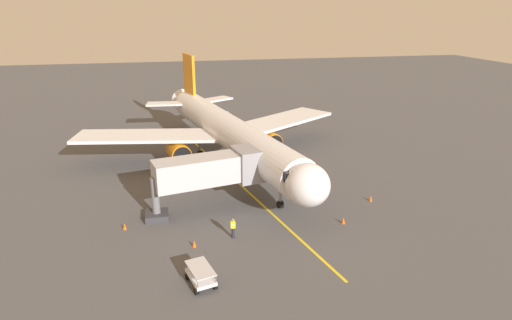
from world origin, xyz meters
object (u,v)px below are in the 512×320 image
ground_crew_marshaller (233,228)px  box_truck_portside (224,123)px  airplane (227,131)px  safety_cone_wing_starboard (371,198)px  jet_bridge (216,170)px  safety_cone_nose_left (194,244)px  safety_cone_wing_port (343,220)px  baggage_cart_near_nose (201,276)px  safety_cone_nose_right (125,226)px

ground_crew_marshaller → box_truck_portside: box_truck_portside is taller
airplane → safety_cone_wing_starboard: bearing=130.6°
ground_crew_marshaller → box_truck_portside: 32.63m
jet_bridge → ground_crew_marshaller: size_ratio=6.73×
box_truck_portside → safety_cone_nose_left: size_ratio=8.56×
safety_cone_wing_port → safety_cone_wing_starboard: (-4.44, -3.81, 0.00)m
airplane → baggage_cart_near_nose: airplane is taller
ground_crew_marshaller → safety_cone_nose_right: bearing=-20.8°
safety_cone_wing_starboard → safety_cone_wing_port: bearing=40.7°
ground_crew_marshaller → safety_cone_wing_port: bearing=-177.4°
airplane → jet_bridge: (2.87, 12.16, -0.24)m
box_truck_portside → safety_cone_wing_port: size_ratio=8.56×
jet_bridge → safety_cone_wing_port: bearing=151.9°
ground_crew_marshaller → safety_cone_nose_left: 3.37m
jet_bridge → airplane: bearing=-103.3°
baggage_cart_near_nose → box_truck_portside: bearing=-100.7°
jet_bridge → baggage_cart_near_nose: size_ratio=4.01×
ground_crew_marshaller → safety_cone_nose_right: (8.74, -3.32, -0.61)m
safety_cone_wing_starboard → baggage_cart_near_nose: bearing=30.1°
box_truck_portside → safety_cone_wing_starboard: (-10.17, 28.12, -1.11)m
safety_cone_nose_left → safety_cone_nose_right: 6.89m
safety_cone_nose_right → ground_crew_marshaller: bearing=159.2°
baggage_cart_near_nose → safety_cone_wing_starboard: size_ratio=5.21×
safety_cone_nose_left → safety_cone_nose_right: bearing=-36.7°
jet_bridge → safety_cone_nose_left: 8.05m
box_truck_portside → baggage_cart_near_nose: bearing=79.3°
jet_bridge → safety_cone_nose_left: jet_bridge is taller
safety_cone_nose_left → safety_cone_wing_starboard: 18.13m
ground_crew_marshaller → safety_cone_nose_left: (3.22, 0.80, -0.61)m
safety_cone_nose_right → safety_cone_wing_port: 18.72m
jet_bridge → box_truck_portside: jet_bridge is taller
jet_bridge → box_truck_portside: (-4.58, -26.43, -2.38)m
airplane → ground_crew_marshaller: 18.51m
airplane → jet_bridge: airplane is taller
safety_cone_nose_left → safety_cone_nose_right: (5.52, -4.12, 0.00)m
box_truck_portside → safety_cone_wing_port: box_truck_portside is taller
baggage_cart_near_nose → safety_cone_wing_port: (-12.91, -6.23, -0.38)m
baggage_cart_near_nose → safety_cone_nose_right: baggage_cart_near_nose is taller
box_truck_portside → safety_cone_wing_port: 32.46m
airplane → jet_bridge: size_ratio=3.48×
airplane → box_truck_portside: (-1.70, -14.27, -2.62)m
baggage_cart_near_nose → safety_cone_nose_left: bearing=-89.3°
jet_bridge → box_truck_portside: 26.93m
airplane → safety_cone_nose_left: size_ratio=72.80×
airplane → baggage_cart_near_nose: (5.48, 23.89, -3.35)m
safety_cone_nose_left → safety_cone_nose_right: same height
ground_crew_marshaller → safety_cone_wing_starboard: bearing=-163.3°
baggage_cart_near_nose → box_truck_portside: 38.84m
jet_bridge → safety_cone_wing_starboard: 15.25m
safety_cone_nose_right → safety_cone_wing_starboard: 22.95m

